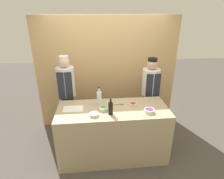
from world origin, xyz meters
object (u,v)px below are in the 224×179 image
Objects in this scene: sauce_bowl_green at (104,108)px; wooden_spoon at (119,104)px; sauce_bowl_purple at (149,111)px; chef_right at (150,94)px; chef_left at (67,95)px; bottle_soy at (111,108)px; cutting_board at (73,109)px; bottle_clear at (99,98)px; sauce_bowl_red at (133,104)px; sauce_bowl_yellow at (94,114)px.

sauce_bowl_green is 0.32m from wooden_spoon.
chef_right reaches higher than sauce_bowl_purple.
chef_left is at bearing -180.00° from chef_right.
bottle_soy reaches higher than wooden_spoon.
sauce_bowl_purple is 0.49× the size of cutting_board.
chef_left reaches higher than chef_right.
bottle_clear is (-0.06, 0.20, 0.10)m from sauce_bowl_green.
sauce_bowl_yellow is (-0.67, -0.28, 0.00)m from sauce_bowl_red.
chef_right is (1.05, 0.50, -0.20)m from bottle_clear.
sauce_bowl_red is 0.37× the size of bottle_clear.
sauce_bowl_yellow is (-0.16, -0.17, -0.01)m from sauce_bowl_green.
bottle_clear is (-0.16, 0.34, 0.02)m from bottle_soy.
bottle_soy reaches higher than sauce_bowl_red.
sauce_bowl_green reaches higher than sauce_bowl_red.
bottle_soy is 1.14× the size of wooden_spoon.
wooden_spoon is at bearing 37.70° from sauce_bowl_yellow.
sauce_bowl_yellow is at bearing -34.41° from cutting_board.
wooden_spoon is (0.17, 0.31, -0.10)m from bottle_soy.
sauce_bowl_green is at bearing 168.60° from sauce_bowl_purple.
wooden_spoon reaches higher than cutting_board.
bottle_soy is at bearing 179.34° from sauce_bowl_purple.
bottle_clear reaches higher than sauce_bowl_purple.
sauce_bowl_yellow is at bearing -142.84° from chef_right.
sauce_bowl_green is at bearing -73.18° from bottle_clear.
bottle_soy is at bearing -64.14° from bottle_clear.
sauce_bowl_green is 0.19m from bottle_soy.
bottle_clear is at bearing 17.16° from cutting_board.
bottle_soy is at bearing -136.46° from chef_right.
sauce_bowl_yellow is at bearing -173.91° from bottle_soy.
sauce_bowl_yellow is 0.39m from bottle_clear.
bottle_clear is (-0.79, 0.35, 0.10)m from sauce_bowl_purple.
sauce_bowl_purple is 0.87m from bottle_clear.
wooden_spoon is 0.90m from chef_right.
sauce_bowl_purple is 1.24m from cutting_board.
bottle_soy reaches higher than sauce_bowl_yellow.
bottle_soy is at bearing -47.38° from chef_left.
chef_left is at bearing 150.32° from wooden_spoon.
sauce_bowl_red is at bearing -26.34° from chef_left.
sauce_bowl_red is 1.01m from cutting_board.
sauce_bowl_yellow is 1.01m from chef_left.
chef_left is at bearing 153.66° from sauce_bowl_red.
sauce_bowl_green and sauce_bowl_purple have the same top height.
sauce_bowl_yellow is at bearing -142.30° from wooden_spoon.
sauce_bowl_red is at bearing 128.88° from sauce_bowl_purple.
wooden_spoon is (0.33, -0.03, -0.12)m from bottle_clear.
chef_left is 1.05× the size of chef_right.
sauce_bowl_purple is (0.21, -0.26, 0.01)m from sauce_bowl_red.
sauce_bowl_red is 0.87× the size of sauce_bowl_yellow.
sauce_bowl_red is 0.08× the size of chef_right.
bottle_soy is 0.17× the size of chef_right.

